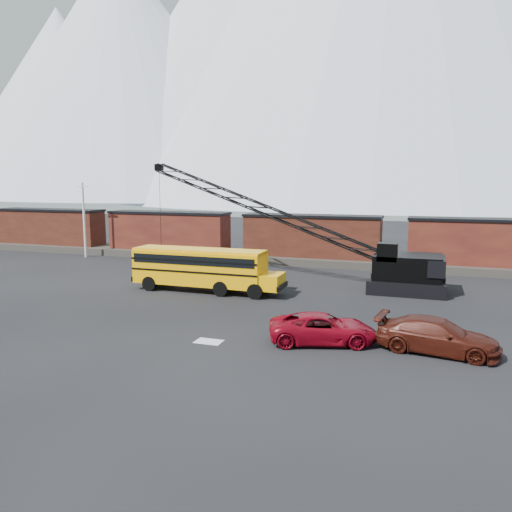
{
  "coord_description": "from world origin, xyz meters",
  "views": [
    {
      "loc": [
        10.81,
        -26.55,
        8.18
      ],
      "look_at": [
        -0.35,
        5.95,
        3.0
      ],
      "focal_mm": 35.0,
      "sensor_mm": 36.0,
      "label": 1
    }
  ],
  "objects_px": {
    "red_pickup": "(323,328)",
    "maroon_suv": "(437,336)",
    "school_bus": "(204,268)",
    "crawler_crane": "(269,212)"
  },
  "relations": [
    {
      "from": "crawler_crane",
      "to": "red_pickup",
      "type": "bearing_deg",
      "value": -63.19
    },
    {
      "from": "red_pickup",
      "to": "maroon_suv",
      "type": "relative_size",
      "value": 0.95
    },
    {
      "from": "maroon_suv",
      "to": "crawler_crane",
      "type": "xyz_separation_m",
      "value": [
        -13.13,
        14.78,
        4.83
      ]
    },
    {
      "from": "maroon_suv",
      "to": "school_bus",
      "type": "bearing_deg",
      "value": 70.12
    },
    {
      "from": "red_pickup",
      "to": "maroon_suv",
      "type": "bearing_deg",
      "value": -103.18
    },
    {
      "from": "school_bus",
      "to": "crawler_crane",
      "type": "bearing_deg",
      "value": 62.72
    },
    {
      "from": "red_pickup",
      "to": "maroon_suv",
      "type": "distance_m",
      "value": 5.49
    },
    {
      "from": "red_pickup",
      "to": "crawler_crane",
      "type": "xyz_separation_m",
      "value": [
        -7.65,
        15.13,
        4.9
      ]
    },
    {
      "from": "school_bus",
      "to": "crawler_crane",
      "type": "distance_m",
      "value": 7.92
    },
    {
      "from": "school_bus",
      "to": "maroon_suv",
      "type": "distance_m",
      "value": 18.47
    }
  ]
}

